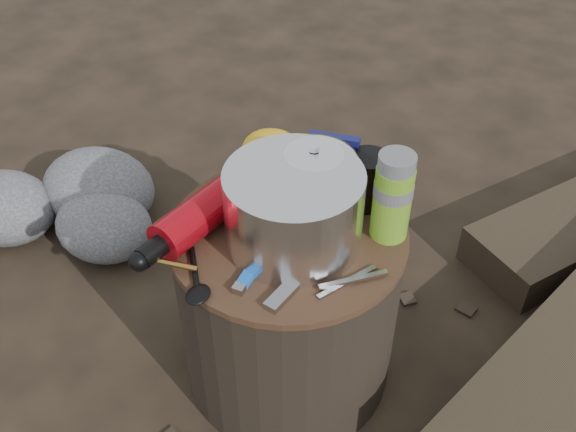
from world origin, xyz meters
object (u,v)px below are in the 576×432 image
at_px(stump, 288,304).
at_px(camping_pot, 313,185).
at_px(fuel_bottle, 207,209).
at_px(travel_mug, 367,181).
at_px(thermos, 393,197).

bearing_deg(stump, camping_pot, 65.13).
relative_size(fuel_bottle, travel_mug, 2.83).
bearing_deg(stump, fuel_bottle, -162.18).
distance_m(thermos, travel_mug, 0.11).
bearing_deg(thermos, camping_pot, -172.15).
distance_m(camping_pot, travel_mug, 0.12).
height_order(thermos, travel_mug, thermos).
relative_size(stump, travel_mug, 4.07).
distance_m(fuel_bottle, travel_mug, 0.33).
relative_size(stump, fuel_bottle, 1.44).
relative_size(camping_pot, thermos, 0.91).
distance_m(stump, camping_pot, 0.31).
xyz_separation_m(fuel_bottle, thermos, (0.34, 0.13, 0.05)).
xyz_separation_m(fuel_bottle, travel_mug, (0.26, 0.20, 0.02)).
xyz_separation_m(camping_pot, travel_mug, (0.08, 0.09, -0.03)).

